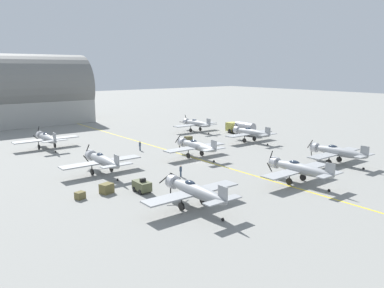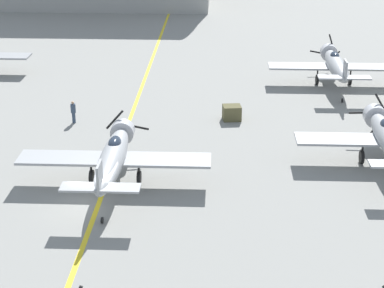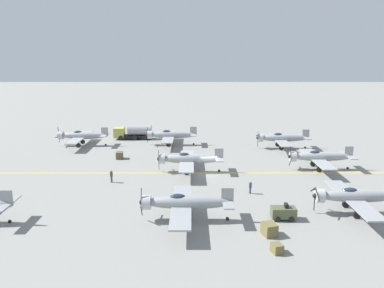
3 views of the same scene
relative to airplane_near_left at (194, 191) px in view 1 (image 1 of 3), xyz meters
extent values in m
plane|color=gray|center=(14.68, 15.65, -2.01)|extent=(400.00, 400.00, 0.00)
cube|color=yellow|center=(14.68, 15.65, -2.01)|extent=(0.30, 160.00, 0.01)
ellipsoid|color=gray|center=(0.00, -0.41, 0.04)|extent=(1.50, 9.50, 1.42)
cylinder|color=#B7B7BC|center=(0.00, 4.04, 0.04)|extent=(1.57, 0.90, 1.58)
ellipsoid|color=#232D3D|center=(0.00, 0.73, 0.60)|extent=(0.80, 1.70, 0.76)
cube|color=gray|center=(0.00, 0.35, -0.30)|extent=(12.00, 2.10, 0.16)
cube|color=gray|center=(0.00, -4.50, 0.19)|extent=(4.40, 1.10, 0.12)
cube|color=gray|center=(0.00, -4.50, 0.84)|extent=(0.14, 1.30, 1.60)
sphere|color=black|center=(0.00, 4.54, 0.04)|extent=(0.56, 0.56, 0.56)
cube|color=black|center=(0.74, 4.54, 0.50)|extent=(1.56, 0.06, 1.04)
cube|color=black|center=(-0.77, 4.54, 0.45)|extent=(1.61, 0.06, 0.95)
cube|color=black|center=(0.03, 4.54, -0.84)|extent=(0.20, 0.06, 1.75)
cylinder|color=black|center=(-1.50, 0.35, -0.93)|extent=(0.14, 0.14, 1.26)
cylinder|color=black|center=(-1.50, 0.35, -1.56)|extent=(0.22, 0.90, 0.90)
cylinder|color=black|center=(1.50, 0.35, -0.93)|extent=(0.14, 0.14, 1.26)
cylinder|color=black|center=(1.50, 0.35, -1.56)|extent=(0.22, 0.90, 0.90)
cylinder|color=black|center=(0.00, -4.56, -1.83)|extent=(0.12, 0.36, 0.36)
ellipsoid|color=#939698|center=(32.87, 21.96, 0.04)|extent=(1.50, 9.50, 1.42)
cylinder|color=#B7B7BC|center=(32.87, 26.41, 0.04)|extent=(1.58, 0.90, 1.58)
ellipsoid|color=#232D3D|center=(32.87, 23.10, 0.60)|extent=(0.80, 1.70, 0.76)
cube|color=#939698|center=(32.87, 22.72, -0.30)|extent=(12.00, 2.10, 0.16)
cube|color=#939698|center=(32.87, 17.87, 0.19)|extent=(4.40, 1.10, 0.12)
cube|color=#939698|center=(32.87, 17.87, 0.84)|extent=(0.14, 1.30, 1.60)
sphere|color=black|center=(32.87, 26.91, 0.04)|extent=(0.56, 0.56, 0.56)
cube|color=black|center=(32.00, 26.91, 0.07)|extent=(1.75, 0.06, 0.21)
cube|color=black|center=(33.28, 26.91, -0.74)|extent=(0.94, 0.06, 1.62)
cube|color=black|center=(33.34, 26.91, 0.78)|extent=(1.06, 0.06, 1.55)
cylinder|color=black|center=(31.37, 22.72, -0.93)|extent=(0.14, 0.14, 1.26)
cylinder|color=black|center=(31.37, 22.72, -1.56)|extent=(0.22, 0.90, 0.90)
cylinder|color=black|center=(34.37, 22.72, -0.93)|extent=(0.14, 0.14, 1.26)
cylinder|color=black|center=(34.37, 22.72, -1.56)|extent=(0.22, 0.90, 0.90)
cylinder|color=black|center=(32.87, 17.81, -1.83)|extent=(0.12, 0.36, 0.36)
ellipsoid|color=gray|center=(-1.89, 18.53, 0.04)|extent=(1.50, 9.50, 1.42)
cylinder|color=#B7B7BC|center=(-1.89, 22.98, 0.04)|extent=(1.58, 0.90, 1.58)
ellipsoid|color=#232D3D|center=(-1.89, 19.67, 0.60)|extent=(0.80, 1.70, 0.76)
cube|color=gray|center=(-1.89, 19.29, -0.30)|extent=(12.00, 2.10, 0.16)
cube|color=gray|center=(-1.89, 14.44, 0.19)|extent=(4.40, 1.10, 0.12)
cube|color=gray|center=(-1.89, 14.44, 0.84)|extent=(0.14, 1.30, 1.60)
sphere|color=black|center=(-1.89, 23.48, 0.04)|extent=(0.56, 0.56, 0.56)
cube|color=black|center=(-2.26, 23.48, 0.83)|extent=(0.86, 0.06, 1.65)
cube|color=black|center=(-2.39, 23.48, -0.68)|extent=(1.12, 0.06, 1.51)
cube|color=black|center=(-1.02, 23.48, -0.04)|extent=(1.76, 0.06, 0.30)
cylinder|color=black|center=(-3.39, 19.29, -0.93)|extent=(0.14, 0.14, 1.26)
cylinder|color=black|center=(-3.39, 19.29, -1.56)|extent=(0.22, 0.90, 0.90)
cylinder|color=black|center=(-0.39, 19.29, -0.93)|extent=(0.14, 0.14, 1.26)
cylinder|color=black|center=(-0.39, 19.29, -1.56)|extent=(0.22, 0.90, 0.90)
cylinder|color=black|center=(-1.89, 14.38, -1.83)|extent=(0.12, 0.36, 0.36)
ellipsoid|color=#989B9D|center=(15.28, 18.20, 0.04)|extent=(1.50, 9.50, 1.42)
cylinder|color=#B7B7BC|center=(15.28, 22.65, 0.04)|extent=(1.58, 0.90, 1.58)
ellipsoid|color=#232D3D|center=(15.28, 19.34, 0.60)|extent=(0.80, 1.70, 0.76)
cube|color=#989B9D|center=(15.28, 18.96, -0.30)|extent=(12.00, 2.10, 0.16)
cube|color=#989B9D|center=(15.28, 14.11, 0.19)|extent=(4.40, 1.10, 0.12)
cube|color=#989B9D|center=(15.28, 14.11, 0.84)|extent=(0.14, 1.30, 1.60)
sphere|color=black|center=(15.28, 23.15, 0.04)|extent=(0.56, 0.56, 0.56)
cube|color=black|center=(16.14, 23.15, 0.21)|extent=(1.74, 0.06, 0.48)
cube|color=black|center=(14.70, 23.15, 0.69)|extent=(1.26, 0.06, 1.41)
cube|color=black|center=(15.00, 23.15, -0.79)|extent=(0.69, 0.06, 1.70)
cylinder|color=black|center=(13.78, 18.96, -0.93)|extent=(0.14, 0.14, 1.26)
cylinder|color=black|center=(13.78, 18.96, -1.56)|extent=(0.22, 0.90, 0.90)
cylinder|color=black|center=(16.78, 18.96, -0.93)|extent=(0.14, 0.14, 1.26)
cylinder|color=black|center=(16.78, 18.96, -1.56)|extent=(0.22, 0.90, 0.90)
cylinder|color=black|center=(15.28, 14.05, -1.83)|extent=(0.12, 0.36, 0.36)
ellipsoid|color=#989B9D|center=(32.22, 39.21, 0.04)|extent=(1.50, 9.50, 1.42)
cylinder|color=#B7B7BC|center=(32.22, 43.66, 0.04)|extent=(1.58, 0.90, 1.58)
ellipsoid|color=#232D3D|center=(32.22, 40.35, 0.60)|extent=(0.80, 1.70, 0.76)
cube|color=#989B9D|center=(32.22, 39.97, -0.30)|extent=(12.00, 2.10, 0.16)
cube|color=#989B9D|center=(32.22, 35.12, 0.19)|extent=(4.40, 1.10, 0.12)
cube|color=#989B9D|center=(32.22, 35.12, 0.84)|extent=(0.14, 1.30, 1.60)
sphere|color=black|center=(32.22, 44.16, 0.04)|extent=(0.56, 0.56, 0.56)
cube|color=black|center=(32.79, 44.16, -0.63)|extent=(1.24, 0.06, 1.42)
cube|color=black|center=(32.51, 44.16, 0.86)|extent=(0.72, 0.06, 1.70)
cube|color=black|center=(31.36, 44.16, -0.12)|extent=(1.75, 0.06, 0.46)
cylinder|color=black|center=(30.72, 39.97, -0.93)|extent=(0.14, 0.14, 1.26)
cylinder|color=black|center=(30.72, 39.97, -1.56)|extent=(0.22, 0.90, 0.90)
cylinder|color=black|center=(33.72, 39.97, -0.93)|extent=(0.14, 0.14, 1.26)
cylinder|color=black|center=(33.72, 39.97, -1.56)|extent=(0.22, 0.90, 0.90)
cylinder|color=black|center=(32.22, 35.06, -1.83)|extent=(0.12, 0.36, 0.36)
ellipsoid|color=gray|center=(30.04, 0.78, 0.04)|extent=(1.50, 9.50, 1.42)
cylinder|color=#B7B7BC|center=(30.04, 5.23, 0.04)|extent=(1.57, 0.90, 1.58)
ellipsoid|color=#232D3D|center=(30.04, 1.92, 0.60)|extent=(0.80, 1.70, 0.76)
cube|color=gray|center=(30.04, 1.54, -0.30)|extent=(12.00, 2.10, 0.16)
cube|color=gray|center=(30.04, -3.31, 0.19)|extent=(4.40, 1.10, 0.12)
cube|color=gray|center=(30.04, -3.31, 0.84)|extent=(0.14, 1.30, 1.60)
sphere|color=black|center=(30.04, 5.73, 0.04)|extent=(0.56, 0.56, 0.56)
cube|color=black|center=(30.87, 5.73, 0.32)|extent=(1.70, 0.06, 0.70)
cube|color=black|center=(29.38, 5.73, 0.61)|extent=(1.41, 0.06, 1.26)
cube|color=black|center=(29.87, 5.73, -0.82)|extent=(0.48, 0.06, 1.74)
cylinder|color=black|center=(28.54, 1.54, -0.93)|extent=(0.14, 0.14, 1.26)
cylinder|color=black|center=(28.54, 1.54, -1.56)|extent=(0.22, 0.90, 0.90)
cylinder|color=black|center=(31.54, 1.54, -0.93)|extent=(0.14, 0.14, 1.26)
cylinder|color=black|center=(31.54, 1.54, -1.56)|extent=(0.22, 0.90, 0.90)
cylinder|color=black|center=(30.04, -3.37, -1.83)|extent=(0.12, 0.36, 0.36)
ellipsoid|color=#96999B|center=(16.58, -1.84, 0.04)|extent=(1.50, 9.50, 1.42)
cylinder|color=#B7B7BC|center=(16.58, 2.61, 0.04)|extent=(1.58, 0.90, 1.58)
ellipsoid|color=#232D3D|center=(16.58, -0.70, 0.60)|extent=(0.80, 1.70, 0.76)
cube|color=#96999B|center=(16.58, -1.08, -0.30)|extent=(12.00, 2.10, 0.16)
cube|color=#96999B|center=(16.58, -5.93, 0.19)|extent=(4.40, 1.10, 0.12)
cube|color=#96999B|center=(16.58, -5.93, 0.84)|extent=(0.14, 1.30, 1.60)
sphere|color=black|center=(16.58, 3.11, 0.04)|extent=(0.56, 0.56, 0.56)
cube|color=black|center=(16.22, 3.11, 0.84)|extent=(0.83, 0.06, 1.66)
cube|color=black|center=(16.06, 3.11, -0.67)|extent=(1.15, 0.06, 1.49)
cube|color=black|center=(17.45, 3.11, -0.06)|extent=(1.75, 0.06, 0.33)
cylinder|color=black|center=(15.08, -1.08, -0.93)|extent=(0.14, 0.14, 1.26)
cylinder|color=black|center=(15.08, -1.08, -1.56)|extent=(0.22, 0.90, 0.90)
cylinder|color=black|center=(18.08, -1.08, -0.93)|extent=(0.14, 0.14, 1.26)
cylinder|color=black|center=(18.08, -1.08, -1.56)|extent=(0.22, 0.90, 0.90)
cylinder|color=black|center=(16.58, -5.99, -1.83)|extent=(0.12, 0.36, 0.36)
ellipsoid|color=gray|center=(-2.57, 41.50, 0.04)|extent=(1.50, 9.50, 1.42)
cylinder|color=#B7B7BC|center=(-2.57, 45.95, 0.04)|extent=(1.58, 0.90, 1.58)
ellipsoid|color=#232D3D|center=(-2.57, 42.64, 0.60)|extent=(0.80, 1.70, 0.76)
cube|color=gray|center=(-2.57, 42.26, -0.30)|extent=(12.00, 2.10, 0.16)
cube|color=gray|center=(-2.57, 37.41, 0.19)|extent=(4.40, 1.10, 0.12)
cube|color=gray|center=(-2.57, 37.41, 0.84)|extent=(0.14, 1.30, 1.60)
sphere|color=black|center=(-2.57, 46.45, 0.04)|extent=(0.56, 0.56, 0.56)
cube|color=black|center=(-3.21, 46.45, -0.56)|extent=(1.37, 0.06, 1.30)
cube|color=black|center=(-1.73, 46.45, -0.21)|extent=(1.72, 0.06, 0.64)
cube|color=black|center=(-2.77, 46.45, 0.89)|extent=(0.54, 0.06, 1.74)
cylinder|color=black|center=(-4.07, 42.26, -0.93)|extent=(0.14, 0.14, 1.26)
cylinder|color=black|center=(-4.07, 42.26, -1.56)|extent=(0.22, 0.90, 0.90)
cylinder|color=black|center=(-1.07, 42.26, -0.93)|extent=(0.14, 0.14, 1.26)
cylinder|color=black|center=(-1.07, 42.26, -1.56)|extent=(0.22, 0.90, 0.90)
cylinder|color=black|center=(-2.57, 37.35, -1.83)|extent=(0.12, 0.36, 0.36)
cube|color=black|center=(38.26, 30.49, -1.39)|extent=(2.25, 8.00, 0.40)
cube|color=#B2AD4C|center=(38.26, 33.45, -0.59)|extent=(2.50, 2.08, 2.00)
cylinder|color=#9E9EA3|center=(38.26, 29.17, -0.09)|extent=(2.10, 4.96, 2.10)
cylinder|color=black|center=(37.07, 32.97, -1.51)|extent=(0.30, 1.00, 1.00)
cylinder|color=black|center=(39.45, 32.97, -1.51)|extent=(0.30, 1.00, 1.00)
cylinder|color=black|center=(37.07, 30.09, -1.51)|extent=(0.30, 1.00, 1.00)
cylinder|color=black|center=(39.45, 30.09, -1.51)|extent=(0.30, 1.00, 1.00)
cylinder|color=black|center=(37.07, 28.01, -1.51)|extent=(0.30, 1.00, 1.00)
cylinder|color=black|center=(39.45, 28.01, -1.51)|extent=(0.30, 1.00, 1.00)
cube|color=#515638|center=(-1.64, 8.36, -1.21)|extent=(1.40, 2.60, 1.10)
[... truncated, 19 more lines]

